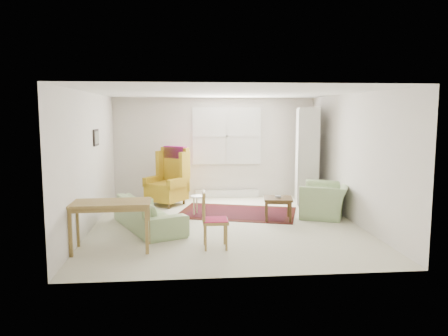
{
  "coord_description": "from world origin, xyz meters",
  "views": [
    {
      "loc": [
        -0.79,
        -8.17,
        2.13
      ],
      "look_at": [
        0.0,
        0.3,
        1.05
      ],
      "focal_mm": 35.0,
      "sensor_mm": 36.0,
      "label": 1
    }
  ],
  "objects": [
    {
      "name": "armchair",
      "position": [
        2.1,
        0.42,
        0.41
      ],
      "size": [
        1.27,
        1.33,
        0.82
      ],
      "primitive_type": "imported",
      "rotation": [
        0.0,
        0.0,
        -1.99
      ],
      "color": "#89A66E",
      "rests_on": "ground"
    },
    {
      "name": "coffee_table",
      "position": [
        1.08,
        0.26,
        0.23
      ],
      "size": [
        0.63,
        0.63,
        0.45
      ],
      "primitive_type": null,
      "rotation": [
        0.0,
        0.0,
        -0.16
      ],
      "color": "#422C14",
      "rests_on": "ground"
    },
    {
      "name": "cabinet",
      "position": [
        2.1,
        1.78,
        1.12
      ],
      "size": [
        0.63,
        0.97,
        2.25
      ],
      "primitive_type": null,
      "rotation": [
        0.0,
        0.0,
        -0.19
      ],
      "color": "silver",
      "rests_on": "ground"
    },
    {
      "name": "stool",
      "position": [
        -0.5,
        0.83,
        0.2
      ],
      "size": [
        0.39,
        0.39,
        0.41
      ],
      "primitive_type": null,
      "rotation": [
        0.0,
        0.0,
        -0.37
      ],
      "color": "white",
      "rests_on": "ground"
    },
    {
      "name": "wingback_chair",
      "position": [
        -1.19,
        1.87,
        0.68
      ],
      "size": [
        1.11,
        1.12,
        1.35
      ],
      "primitive_type": null,
      "rotation": [
        0.0,
        0.0,
        -0.63
      ],
      "color": "#B38D1B",
      "rests_on": "ground"
    },
    {
      "name": "rug",
      "position": [
        0.34,
        0.91,
        0.01
      ],
      "size": [
        2.79,
        2.21,
        0.02
      ],
      "primitive_type": null,
      "rotation": [
        0.0,
        0.0,
        -0.29
      ],
      "color": "black",
      "rests_on": "ground"
    },
    {
      "name": "sofa",
      "position": [
        -1.45,
        -0.16,
        0.39
      ],
      "size": [
        1.5,
        2.09,
        0.79
      ],
      "primitive_type": "imported",
      "rotation": [
        0.0,
        0.0,
        2.0
      ],
      "color": "#89A66E",
      "rests_on": "ground"
    },
    {
      "name": "desk_chair",
      "position": [
        -0.3,
        -1.47,
        0.46
      ],
      "size": [
        0.4,
        0.4,
        0.91
      ],
      "primitive_type": null,
      "rotation": [
        0.0,
        0.0,
        1.57
      ],
      "color": "olive",
      "rests_on": "ground"
    },
    {
      "name": "desk",
      "position": [
        -1.92,
        -1.44,
        0.39
      ],
      "size": [
        1.24,
        0.65,
        0.77
      ],
      "primitive_type": null,
      "rotation": [
        0.0,
        0.0,
        0.03
      ],
      "color": "olive",
      "rests_on": "ground"
    },
    {
      "name": "room",
      "position": [
        0.02,
        0.21,
        1.26
      ],
      "size": [
        5.04,
        5.54,
        2.51
      ],
      "color": "beige",
      "rests_on": "ground"
    }
  ]
}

